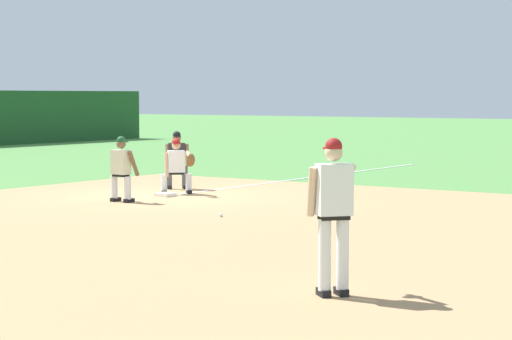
{
  "coord_description": "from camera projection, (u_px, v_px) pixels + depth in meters",
  "views": [
    {
      "loc": [
        -17.87,
        -14.83,
        2.35
      ],
      "look_at": [
        -5.5,
        -6.34,
        1.23
      ],
      "focal_mm": 70.0,
      "sensor_mm": 36.0,
      "label": 1
    }
  ],
  "objects": [
    {
      "name": "ground_plane",
      "position": [
        165.0,
        197.0,
        23.23
      ],
      "size": [
        160.0,
        160.0,
        0.0
      ],
      "primitive_type": "plane",
      "color": "#518942"
    },
    {
      "name": "infield_dirt_patch",
      "position": [
        222.0,
        230.0,
        17.45
      ],
      "size": [
        18.0,
        18.0,
        0.01
      ],
      "primitive_type": "cube",
      "color": "tan",
      "rests_on": "ground"
    },
    {
      "name": "foul_line_stripe",
      "position": [
        313.0,
        177.0,
        28.69
      ],
      "size": [
        13.28,
        0.1,
        0.0
      ],
      "primitive_type": "cube",
      "color": "white",
      "rests_on": "ground"
    },
    {
      "name": "first_base_bag",
      "position": [
        165.0,
        195.0,
        23.23
      ],
      "size": [
        0.38,
        0.38,
        0.09
      ],
      "primitive_type": "cube",
      "color": "white",
      "rests_on": "ground"
    },
    {
      "name": "baseball",
      "position": [
        221.0,
        215.0,
        19.3
      ],
      "size": [
        0.07,
        0.07,
        0.07
      ],
      "primitive_type": "sphere",
      "color": "white",
      "rests_on": "ground"
    },
    {
      "name": "pitcher",
      "position": [
        334.0,
        206.0,
        11.63
      ],
      "size": [
        0.85,
        0.54,
        1.86
      ],
      "color": "black",
      "rests_on": "ground"
    },
    {
      "name": "first_baseman",
      "position": [
        177.0,
        164.0,
        23.75
      ],
      "size": [
        0.71,
        1.09,
        1.34
      ],
      "color": "black",
      "rests_on": "ground"
    },
    {
      "name": "baserunner",
      "position": [
        121.0,
        166.0,
        21.96
      ],
      "size": [
        0.44,
        0.59,
        1.46
      ],
      "color": "black",
      "rests_on": "ground"
    },
    {
      "name": "umpire",
      "position": [
        177.0,
        158.0,
        25.1
      ],
      "size": [
        0.67,
        0.67,
        1.46
      ],
      "color": "black",
      "rests_on": "ground"
    }
  ]
}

